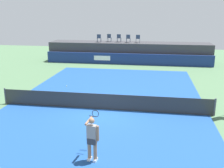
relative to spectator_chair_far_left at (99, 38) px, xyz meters
name	(u,v)px	position (x,y,z in m)	size (l,w,h in m)	color
ground_plane	(112,94)	(3.37, -11.94, -2.69)	(48.00, 48.00, 0.00)	#4C704C
court_inner	(104,109)	(3.37, -14.94, -2.69)	(12.00, 22.00, 0.00)	#1C478C
sponsor_wall	(127,59)	(3.36, -1.44, -2.09)	(18.00, 0.22, 1.20)	navy
spectator_platform	(129,52)	(3.37, 0.36, -1.59)	(18.00, 2.80, 2.20)	#38383D
spectator_chair_far_left	(99,38)	(0.00, 0.00, 0.00)	(0.48, 0.48, 0.89)	#2D3D56
spectator_chair_left	(109,37)	(1.08, 0.56, 0.00)	(0.47, 0.47, 0.89)	#2D3D56
spectator_chair_center	(119,38)	(2.22, 0.44, 0.00)	(0.45, 0.45, 0.89)	#2D3D56
spectator_chair_right	(128,38)	(3.31, 0.09, 0.00)	(0.45, 0.45, 0.89)	#2D3D56
spectator_chair_far_right	(138,38)	(4.39, 0.03, 0.00)	(0.47, 0.47, 0.89)	#2D3D56
tennis_net	(104,102)	(3.37, -14.94, -2.22)	(12.40, 0.02, 0.95)	#2D2D2D
net_post_near	(5,96)	(-2.83, -14.94, -2.19)	(0.10, 0.10, 1.00)	#4C4C51
net_post_far	(215,107)	(9.57, -14.94, -2.19)	(0.10, 0.10, 1.00)	#4C4C51
tennis_player	(92,137)	(3.97, -20.30, -1.73)	(0.57, 1.20, 1.77)	white
tennis_ball	(67,86)	(-0.32, -10.69, -2.66)	(0.07, 0.07, 0.07)	#D8EA33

